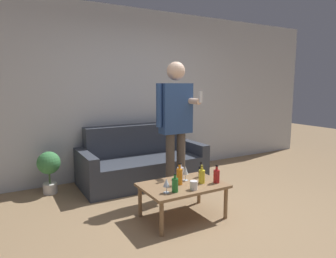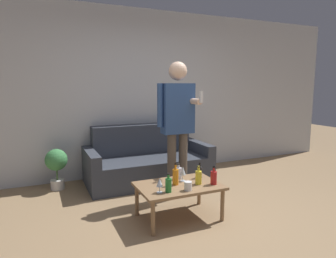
# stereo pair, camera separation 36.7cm
# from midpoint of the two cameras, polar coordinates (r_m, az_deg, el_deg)

# --- Properties ---
(ground_plane) EXTENTS (16.00, 16.00, 0.00)m
(ground_plane) POSITION_cam_midpoint_polar(r_m,az_deg,el_deg) (3.33, 5.54, -18.16)
(ground_plane) COLOR #997A56
(wall_back) EXTENTS (8.00, 0.06, 2.70)m
(wall_back) POSITION_cam_midpoint_polar(r_m,az_deg,el_deg) (4.99, -9.37, 6.74)
(wall_back) COLOR silver
(wall_back) RESTS_ON ground_plane
(couch) EXTENTS (1.88, 0.88, 0.86)m
(couch) POSITION_cam_midpoint_polar(r_m,az_deg,el_deg) (4.69, -7.39, -6.33)
(couch) COLOR #383D47
(couch) RESTS_ON ground_plane
(coffee_table) EXTENTS (0.92, 0.61, 0.39)m
(coffee_table) POSITION_cam_midpoint_polar(r_m,az_deg,el_deg) (3.40, -0.32, -11.20)
(coffee_table) COLOR #8E6B47
(coffee_table) RESTS_ON ground_plane
(bottle_orange) EXTENTS (0.07, 0.07, 0.20)m
(bottle_orange) POSITION_cam_midpoint_polar(r_m,az_deg,el_deg) (3.13, -2.07, -10.58)
(bottle_orange) COLOR #23752D
(bottle_orange) RESTS_ON coffee_table
(bottle_green) EXTENTS (0.07, 0.07, 0.24)m
(bottle_green) POSITION_cam_midpoint_polar(r_m,az_deg,el_deg) (3.35, -0.96, -9.00)
(bottle_green) COLOR orange
(bottle_green) RESTS_ON coffee_table
(bottle_dark) EXTENTS (0.07, 0.07, 0.21)m
(bottle_dark) POSITION_cam_midpoint_polar(r_m,az_deg,el_deg) (3.40, 3.36, -8.98)
(bottle_dark) COLOR yellow
(bottle_dark) RESTS_ON coffee_table
(bottle_yellow) EXTENTS (0.08, 0.08, 0.18)m
(bottle_yellow) POSITION_cam_midpoint_polar(r_m,az_deg,el_deg) (3.56, -0.60, -8.31)
(bottle_yellow) COLOR silver
(bottle_yellow) RESTS_ON coffee_table
(bottle_red) EXTENTS (0.07, 0.07, 0.20)m
(bottle_red) POSITION_cam_midpoint_polar(r_m,az_deg,el_deg) (3.43, 6.19, -8.91)
(bottle_red) COLOR #B21E1E
(bottle_red) RESTS_ON coffee_table
(bottle_clear) EXTENTS (0.06, 0.06, 0.18)m
(bottle_clear) POSITION_cam_midpoint_polar(r_m,az_deg,el_deg) (3.63, 3.38, -8.03)
(bottle_clear) COLOR black
(bottle_clear) RESTS_ON coffee_table
(wine_glass_near) EXTENTS (0.07, 0.07, 0.15)m
(wine_glass_near) POSITION_cam_midpoint_polar(r_m,az_deg,el_deg) (3.10, -3.74, -10.30)
(wine_glass_near) COLOR silver
(wine_glass_near) RESTS_ON coffee_table
(wine_glass_far) EXTENTS (0.07, 0.07, 0.17)m
(wine_glass_far) POSITION_cam_midpoint_polar(r_m,az_deg,el_deg) (3.47, 0.30, -7.99)
(wine_glass_far) COLOR silver
(wine_glass_far) RESTS_ON coffee_table
(cup_on_table) EXTENTS (0.08, 0.08, 0.09)m
(cup_on_table) POSITION_cam_midpoint_polar(r_m,az_deg,el_deg) (3.21, 1.61, -10.71)
(cup_on_table) COLOR white
(cup_on_table) RESTS_ON coffee_table
(person_standing_front) EXTENTS (0.49, 0.45, 1.78)m
(person_standing_front) POSITION_cam_midpoint_polar(r_m,az_deg,el_deg) (3.89, -1.25, 2.15)
(person_standing_front) COLOR brown
(person_standing_front) RESTS_ON ground_plane
(potted_plant) EXTENTS (0.31, 0.31, 0.59)m
(potted_plant) POSITION_cam_midpoint_polar(r_m,az_deg,el_deg) (4.50, -23.96, -6.59)
(potted_plant) COLOR silver
(potted_plant) RESTS_ON ground_plane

